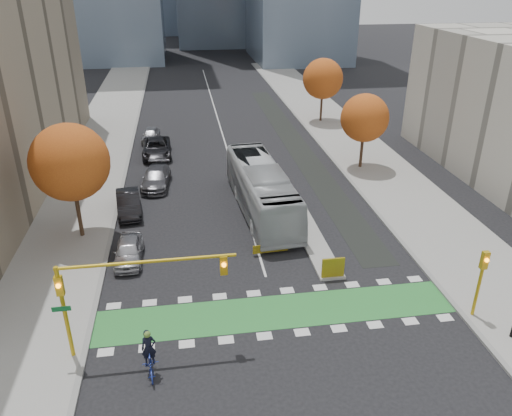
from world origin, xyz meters
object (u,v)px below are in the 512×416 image
object	(u,v)px
parked_car_d	(157,148)
bus	(261,189)
tree_east_far	(323,79)
cyclist	(150,359)
traffic_signal_east	(481,274)
tree_west	(70,162)
hazard_board	(333,268)
parked_car_c	(156,178)
tree_east_near	(365,118)
parked_car_b	(129,203)
parked_car_a	(129,251)
traffic_signal_west	(118,284)
parked_car_e	(151,135)

from	to	relation	value
parked_car_d	bus	bearing A→B (deg)	-60.89
tree_east_far	cyclist	bearing A→B (deg)	-115.57
traffic_signal_east	parked_car_d	size ratio (longest dim) A/B	0.68
traffic_signal_east	tree_west	bearing A→B (deg)	150.93
hazard_board	tree_west	bearing A→B (deg)	154.01
cyclist	parked_car_c	size ratio (longest dim) A/B	0.44
cyclist	bus	size ratio (longest dim) A/B	0.18
tree_east_near	tree_east_far	size ratio (longest dim) A/B	0.92
tree_east_far	bus	size ratio (longest dim) A/B	0.56
tree_east_near	bus	distance (m)	13.66
bus	parked_car_b	world-z (taller)	bus
bus	parked_car_a	bearing A→B (deg)	-152.40
traffic_signal_east	tree_east_near	bearing A→B (deg)	86.19
parked_car_b	cyclist	bearing A→B (deg)	-89.39
cyclist	parked_car_b	distance (m)	17.70
traffic_signal_west	parked_car_c	xyz separation A→B (m)	(0.88, 20.94, -3.25)
hazard_board	tree_west	distance (m)	18.44
hazard_board	parked_car_b	size ratio (longest dim) A/B	0.28
bus	parked_car_b	xyz separation A→B (m)	(-10.21, 1.26, -1.08)
cyclist	tree_west	bearing A→B (deg)	103.75
parked_car_a	parked_car_c	distance (m)	12.26
tree_east_near	parked_car_a	xyz separation A→B (m)	(-20.46, -13.74, -4.13)
traffic_signal_west	tree_east_near	bearing A→B (deg)	48.48
hazard_board	parked_car_e	world-z (taller)	hazard_board
parked_car_b	parked_car_a	bearing A→B (deg)	-92.56
hazard_board	tree_east_near	xyz separation A→B (m)	(8.00, 17.80, 4.06)
tree_west	parked_car_e	distance (m)	22.28
tree_east_far	parked_car_a	bearing A→B (deg)	-125.17
hazard_board	tree_east_far	distance (m)	35.13
tree_west	tree_east_near	size ratio (longest dim) A/B	1.16
tree_east_far	parked_car_e	distance (m)	21.49
tree_east_near	parked_car_d	size ratio (longest dim) A/B	1.17
hazard_board	traffic_signal_east	size ratio (longest dim) A/B	0.34
parked_car_e	traffic_signal_east	bearing A→B (deg)	-54.43
parked_car_a	parked_car_d	xyz separation A→B (m)	(1.26, 20.11, 0.11)
traffic_signal_west	cyclist	bearing A→B (deg)	-52.31
traffic_signal_east	parked_car_c	world-z (taller)	traffic_signal_east
tree_east_near	parked_car_b	size ratio (longest dim) A/B	1.43
tree_west	tree_east_far	size ratio (longest dim) A/B	1.08
bus	parked_car_e	xyz separation A→B (m)	(-9.19, 19.19, -1.18)
parked_car_b	parked_car_e	world-z (taller)	parked_car_b
parked_car_d	parked_car_e	size ratio (longest dim) A/B	1.46
tree_west	parked_car_b	size ratio (longest dim) A/B	1.66
hazard_board	parked_car_a	distance (m)	13.10
tree_west	cyclist	world-z (taller)	tree_west
tree_west	parked_car_e	bearing A→B (deg)	79.36
bus	parked_car_d	bearing A→B (deg)	116.76
traffic_signal_west	parked_car_d	distance (m)	29.06
bus	parked_car_c	distance (m)	10.42
traffic_signal_east	cyclist	bearing A→B (deg)	-174.67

